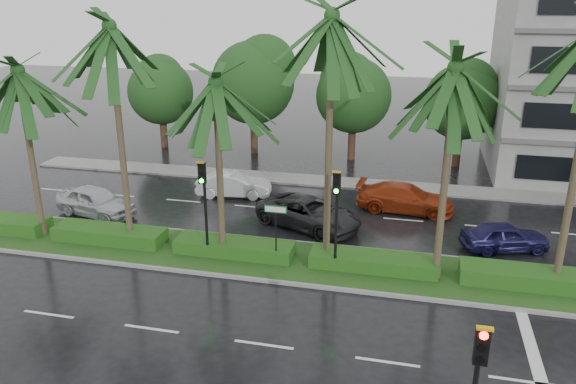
% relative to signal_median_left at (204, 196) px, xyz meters
% --- Properties ---
extents(ground, '(120.00, 120.00, 0.00)m').
position_rel_signal_median_left_xyz_m(ground, '(4.00, -0.30, -3.00)').
color(ground, black).
rests_on(ground, ground).
extents(far_sidewalk, '(40.00, 2.00, 0.12)m').
position_rel_signal_median_left_xyz_m(far_sidewalk, '(4.00, 11.70, -2.94)').
color(far_sidewalk, gray).
rests_on(far_sidewalk, ground).
extents(median, '(36.00, 4.00, 0.15)m').
position_rel_signal_median_left_xyz_m(median, '(4.00, 0.70, -2.92)').
color(median, gray).
rests_on(median, ground).
extents(hedge, '(35.20, 1.40, 0.60)m').
position_rel_signal_median_left_xyz_m(hedge, '(4.00, 0.70, -2.55)').
color(hedge, '#1E4E16').
rests_on(hedge, median).
extents(lane_markings, '(34.00, 13.06, 0.01)m').
position_rel_signal_median_left_xyz_m(lane_markings, '(7.04, -0.73, -2.99)').
color(lane_markings, silver).
rests_on(lane_markings, ground).
extents(palm_row, '(26.30, 4.20, 10.75)m').
position_rel_signal_median_left_xyz_m(palm_row, '(2.76, 0.72, 5.22)').
color(palm_row, '#3B3122').
rests_on(palm_row, median).
extents(signal_median_left, '(0.34, 0.42, 4.36)m').
position_rel_signal_median_left_xyz_m(signal_median_left, '(0.00, 0.00, 0.00)').
color(signal_median_left, black).
rests_on(signal_median_left, median).
extents(signal_median_right, '(0.34, 0.42, 4.36)m').
position_rel_signal_median_left_xyz_m(signal_median_right, '(5.50, 0.00, 0.00)').
color(signal_median_right, black).
rests_on(signal_median_right, median).
extents(street_sign, '(0.95, 0.09, 2.60)m').
position_rel_signal_median_left_xyz_m(street_sign, '(3.00, 0.18, -0.87)').
color(street_sign, black).
rests_on(street_sign, median).
extents(bg_trees, '(32.58, 5.75, 8.30)m').
position_rel_signal_median_left_xyz_m(bg_trees, '(2.79, 17.29, 1.73)').
color(bg_trees, '#382519').
rests_on(bg_trees, ground).
extents(car_silver, '(2.89, 4.76, 1.52)m').
position_rel_signal_median_left_xyz_m(car_silver, '(-7.50, 3.70, -2.24)').
color(car_silver, silver).
rests_on(car_silver, ground).
extents(car_white, '(2.00, 4.30, 1.36)m').
position_rel_signal_median_left_xyz_m(car_white, '(-1.50, 8.10, -2.32)').
color(car_white, '#BEBEBE').
rests_on(car_white, ground).
extents(car_darkgrey, '(4.40, 5.84, 1.47)m').
position_rel_signal_median_left_xyz_m(car_darkgrey, '(3.50, 4.70, -2.26)').
color(car_darkgrey, '#232326').
rests_on(car_darkgrey, ground).
extents(car_red, '(2.40, 5.17, 1.46)m').
position_rel_signal_median_left_xyz_m(car_red, '(8.00, 7.98, -2.27)').
color(car_red, maroon).
rests_on(car_red, ground).
extents(car_blue, '(2.58, 4.08, 1.29)m').
position_rel_signal_median_left_xyz_m(car_blue, '(12.50, 4.12, -2.35)').
color(car_blue, '#1A1849').
rests_on(car_blue, ground).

